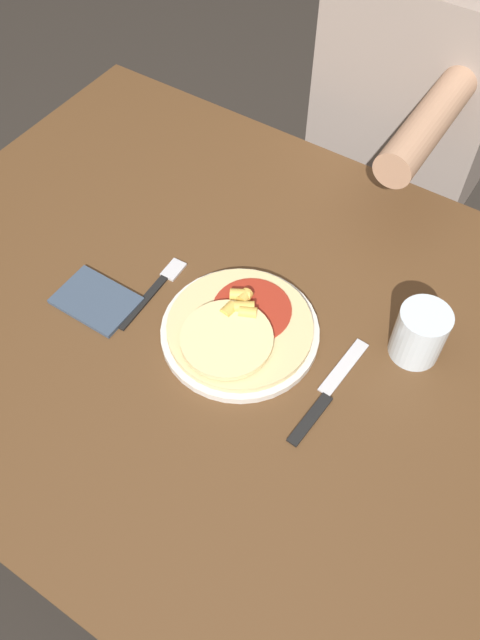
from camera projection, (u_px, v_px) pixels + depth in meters
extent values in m
plane|color=#2D2823|center=(230.00, 485.00, 1.66)|extent=(8.00, 8.00, 0.00)
cube|color=brown|center=(225.00, 326.00, 1.06)|extent=(1.28, 0.97, 0.03)
cylinder|color=brown|center=(141.00, 208.00, 1.76)|extent=(0.06, 0.06, 0.72)
cylinder|color=silver|center=(240.00, 332.00, 1.03)|extent=(0.26, 0.26, 0.01)
cylinder|color=#E0C689|center=(240.00, 327.00, 1.02)|extent=(0.24, 0.24, 0.01)
cylinder|color=#9E2819|center=(252.00, 310.00, 1.03)|extent=(0.13, 0.13, 0.00)
cylinder|color=beige|center=(227.00, 339.00, 0.99)|extent=(0.15, 0.15, 0.01)
cylinder|color=gold|center=(240.00, 295.00, 1.04)|extent=(0.04, 0.03, 0.02)
cylinder|color=gold|center=(229.00, 309.00, 1.02)|extent=(0.02, 0.03, 0.02)
cylinder|color=gold|center=(244.00, 307.00, 1.02)|extent=(0.04, 0.03, 0.02)
cylinder|color=gold|center=(245.00, 297.00, 1.03)|extent=(0.02, 0.02, 0.02)
cylinder|color=gold|center=(248.00, 312.00, 1.01)|extent=(0.03, 0.03, 0.02)
cube|color=black|center=(143.00, 302.00, 1.07)|extent=(0.02, 0.13, 0.00)
cube|color=silver|center=(174.00, 270.00, 1.11)|extent=(0.03, 0.05, 0.00)
cube|color=black|center=(310.00, 419.00, 0.94)|extent=(0.03, 0.10, 0.00)
cube|color=silver|center=(344.00, 367.00, 1.00)|extent=(0.03, 0.12, 0.00)
cylinder|color=silver|center=(420.00, 334.00, 0.98)|extent=(0.08, 0.08, 0.10)
cube|color=#38475B|center=(96.00, 300.00, 1.07)|extent=(0.14, 0.10, 0.01)
cylinder|color=#2D2D38|center=(345.00, 237.00, 1.82)|extent=(0.11, 0.11, 0.54)
cylinder|color=#2D2D38|center=(399.00, 261.00, 1.77)|extent=(0.11, 0.11, 0.54)
cube|color=gray|center=(412.00, 89.00, 1.37)|extent=(0.39, 0.22, 0.51)
cylinder|color=tan|center=(427.00, 124.00, 1.11)|extent=(0.07, 0.30, 0.07)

